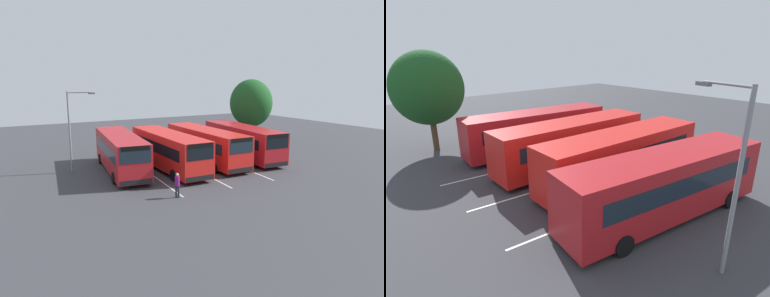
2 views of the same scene
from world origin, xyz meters
TOP-DOWN VIEW (x-y plane):
  - ground_plane at (0.00, 0.00)m, footprint 73.88×73.88m
  - bus_far_left at (-0.75, -5.90)m, footprint 11.23×4.05m
  - bus_center_left at (0.54, -2.07)m, footprint 11.05×2.90m
  - bus_center_right at (0.13, 1.95)m, footprint 11.04×2.85m
  - bus_far_right at (0.13, 6.16)m, footprint 11.17×3.56m
  - pedestrian at (7.62, -4.98)m, footprint 0.42×0.42m
  - street_lamp at (-2.40, -9.35)m, footprint 0.71×2.19m
  - depot_tree at (-5.70, 11.81)m, footprint 5.27×4.74m
  - lane_stripe_outer_left at (0.00, -3.97)m, footprint 15.55×1.38m
  - lane_stripe_inner_left at (0.00, 0.00)m, footprint 15.55×1.38m
  - lane_stripe_inner_right at (0.00, 3.97)m, footprint 15.55×1.38m

SIDE VIEW (x-z plane):
  - ground_plane at x=0.00m, z-range 0.00..0.00m
  - lane_stripe_outer_left at x=0.00m, z-range 0.00..0.01m
  - lane_stripe_inner_left at x=0.00m, z-range 0.00..0.01m
  - lane_stripe_inner_right at x=0.00m, z-range 0.00..0.01m
  - pedestrian at x=7.62m, z-range 0.15..1.82m
  - bus_far_left at x=-0.75m, z-range 0.15..3.29m
  - bus_center_left at x=0.54m, z-range 0.15..3.29m
  - bus_center_right at x=0.13m, z-range 0.15..3.29m
  - bus_far_right at x=0.13m, z-range 0.15..3.29m
  - street_lamp at x=-2.40m, z-range 0.54..7.24m
  - depot_tree at x=-5.70m, z-range 1.01..8.60m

